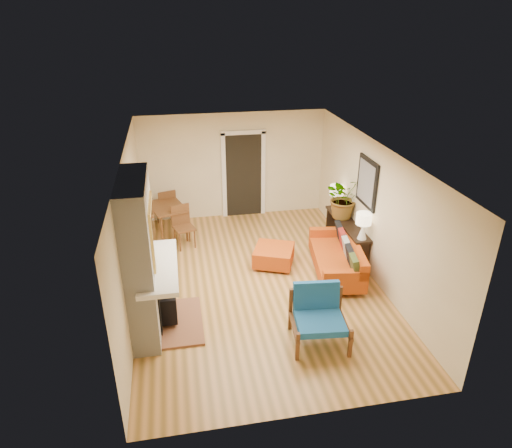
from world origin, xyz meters
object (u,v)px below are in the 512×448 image
object	(u,v)px
ottoman	(274,255)
houseplant	(344,197)
blue_chair	(318,312)
console_table	(347,228)
sofa	(340,257)
lamp_near	(363,223)
lamp_far	(336,194)
dining_table	(171,211)

from	to	relation	value
ottoman	houseplant	size ratio (longest dim) A/B	1.08
blue_chair	console_table	bearing A→B (deg)	60.91
sofa	lamp_near	size ratio (longest dim) A/B	3.72
lamp_near	lamp_far	bearing A→B (deg)	90.00
ottoman	blue_chair	xyz separation A→B (m)	(0.18, -2.37, 0.26)
sofa	houseplant	bearing A→B (deg)	68.66
console_table	lamp_near	distance (m)	0.91
houseplant	lamp_far	bearing A→B (deg)	88.84
console_table	lamp_far	world-z (taller)	lamp_far
sofa	ottoman	xyz separation A→B (m)	(-1.22, 0.52, -0.11)
dining_table	lamp_far	world-z (taller)	lamp_far
console_table	lamp_far	bearing A→B (deg)	90.00
lamp_near	lamp_far	distance (m)	1.53
sofa	lamp_far	xyz separation A→B (m)	(0.40, 1.50, 0.73)
sofa	lamp_near	world-z (taller)	lamp_near
sofa	console_table	world-z (taller)	sofa
sofa	dining_table	xyz separation A→B (m)	(-3.25, 2.25, 0.28)
blue_chair	lamp_far	distance (m)	3.70
houseplant	ottoman	bearing A→B (deg)	-163.09
lamp_near	houseplant	distance (m)	1.05
blue_chair	dining_table	world-z (taller)	dining_table
ottoman	sofa	bearing A→B (deg)	-22.89
console_table	lamp_far	xyz separation A→B (m)	(0.00, 0.76, 0.49)
lamp_near	lamp_far	world-z (taller)	same
blue_chair	dining_table	bearing A→B (deg)	118.25
ottoman	houseplant	xyz separation A→B (m)	(1.62, 0.49, 0.96)
sofa	ottoman	bearing A→B (deg)	157.11
lamp_near	houseplant	xyz separation A→B (m)	(-0.01, 1.04, 0.12)
blue_chair	console_table	xyz separation A→B (m)	(1.44, 2.59, 0.09)
ottoman	lamp_far	bearing A→B (deg)	31.17
sofa	lamp_far	distance (m)	1.72
blue_chair	lamp_far	bearing A→B (deg)	66.71
blue_chair	dining_table	distance (m)	4.66
console_table	lamp_far	distance (m)	0.90
ottoman	lamp_far	world-z (taller)	lamp_far
console_table	sofa	bearing A→B (deg)	-118.58
lamp_far	dining_table	bearing A→B (deg)	168.38
houseplant	console_table	bearing A→B (deg)	-87.85
sofa	lamp_far	world-z (taller)	lamp_far
blue_chair	houseplant	world-z (taller)	houseplant
sofa	lamp_far	bearing A→B (deg)	74.94
sofa	lamp_near	xyz separation A→B (m)	(0.40, -0.03, 0.73)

